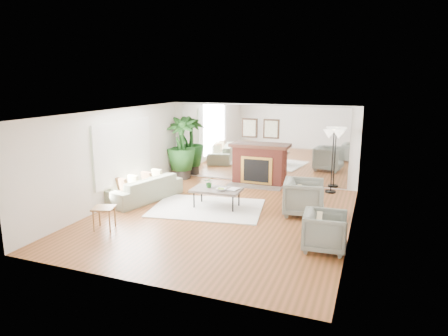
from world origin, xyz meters
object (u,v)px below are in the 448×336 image
at_px(coffee_table, 217,190).
at_px(potted_ficus, 181,146).
at_px(sofa, 144,188).
at_px(side_table, 104,211).
at_px(armchair_back, 304,197).
at_px(armchair_front, 325,231).
at_px(fireplace, 258,164).
at_px(floor_lamp, 334,139).

xyz_separation_m(coffee_table, potted_ficus, (-2.27, 2.51, 0.64)).
bearing_deg(sofa, side_table, 23.95).
xyz_separation_m(coffee_table, armchair_back, (2.19, 0.26, -0.02)).
bearing_deg(armchair_front, fireplace, 26.58).
height_order(sofa, floor_lamp, floor_lamp).
bearing_deg(fireplace, armchair_back, -52.38).
xyz_separation_m(side_table, potted_ficus, (-0.52, 4.80, 0.67)).
bearing_deg(floor_lamp, potted_ficus, -180.00).
xyz_separation_m(fireplace, floor_lamp, (2.26, -0.16, 0.91)).
bearing_deg(floor_lamp, armchair_back, -100.26).
distance_m(sofa, armchair_back, 4.32).
distance_m(fireplace, side_table, 5.38).
bearing_deg(fireplace, side_table, -112.79).
height_order(fireplace, armchair_back, fireplace).
xyz_separation_m(coffee_table, floor_lamp, (2.60, 2.51, 1.11)).
xyz_separation_m(fireplace, armchair_front, (2.60, -4.33, -0.28)).
distance_m(coffee_table, side_table, 2.88).
bearing_deg(armchair_front, sofa, 68.10).
bearing_deg(potted_ficus, side_table, -83.84).
xyz_separation_m(armchair_front, potted_ficus, (-5.20, 4.18, 0.72)).
xyz_separation_m(fireplace, side_table, (-2.08, -4.96, -0.23)).
distance_m(armchair_back, potted_ficus, 5.04).
xyz_separation_m(armchair_back, potted_ficus, (-4.46, 2.25, 0.66)).
height_order(fireplace, side_table, fireplace).
relative_size(coffee_table, sofa, 0.57).
relative_size(armchair_back, potted_ficus, 0.47).
bearing_deg(side_table, sofa, 99.43).
bearing_deg(coffee_table, potted_ficus, 132.10).
distance_m(sofa, armchair_front, 5.30).
height_order(armchair_back, side_table, armchair_back).
xyz_separation_m(fireplace, potted_ficus, (-2.60, -0.16, 0.44)).
relative_size(coffee_table, potted_ficus, 0.62).
bearing_deg(side_table, armchair_back, 32.88).
height_order(armchair_back, armchair_front, armchair_back).
bearing_deg(side_table, coffee_table, 52.58).
xyz_separation_m(fireplace, sofa, (-2.45, -2.74, -0.33)).
xyz_separation_m(sofa, floor_lamp, (4.71, 2.58, 1.25)).
bearing_deg(side_table, potted_ficus, 96.16).
xyz_separation_m(sofa, potted_ficus, (-0.15, 2.58, 0.77)).
xyz_separation_m(side_table, floor_lamp, (4.35, 4.80, 1.15)).
distance_m(fireplace, potted_ficus, 2.64).
relative_size(armchair_back, floor_lamp, 0.52).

